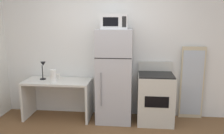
# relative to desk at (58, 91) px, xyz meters

# --- Properties ---
(wall_back_white) EXTENTS (5.00, 0.10, 2.60)m
(wall_back_white) POSITION_rel_desk_xyz_m (0.99, 0.36, 0.77)
(wall_back_white) COLOR white
(wall_back_white) RESTS_ON ground
(desk) EXTENTS (1.26, 0.58, 0.75)m
(desk) POSITION_rel_desk_xyz_m (0.00, 0.00, 0.00)
(desk) COLOR silver
(desk) RESTS_ON ground
(desk_lamp) EXTENTS (0.14, 0.12, 0.35)m
(desk_lamp) POSITION_rel_desk_xyz_m (-0.29, 0.03, 0.46)
(desk_lamp) COLOR black
(desk_lamp) RESTS_ON desk
(coffee_mug) EXTENTS (0.08, 0.08, 0.09)m
(coffee_mug) POSITION_rel_desk_xyz_m (-0.03, 0.12, 0.27)
(coffee_mug) COLOR white
(coffee_mug) RESTS_ON desk
(paper_towel_roll) EXTENTS (0.11, 0.11, 0.24)m
(paper_towel_roll) POSITION_rel_desk_xyz_m (-0.02, -0.16, 0.34)
(paper_towel_roll) COLOR white
(paper_towel_roll) RESTS_ON desk
(refrigerator) EXTENTS (0.65, 0.61, 1.72)m
(refrigerator) POSITION_rel_desk_xyz_m (1.09, 0.00, 0.33)
(refrigerator) COLOR #B7B7BC
(refrigerator) RESTS_ON ground
(microwave) EXTENTS (0.46, 0.35, 0.26)m
(microwave) POSITION_rel_desk_xyz_m (1.09, -0.02, 1.32)
(microwave) COLOR silver
(microwave) RESTS_ON refrigerator
(oven_range) EXTENTS (0.65, 0.61, 1.10)m
(oven_range) POSITION_rel_desk_xyz_m (1.86, -0.01, -0.06)
(oven_range) COLOR beige
(oven_range) RESTS_ON ground
(leaning_mirror) EXTENTS (0.44, 0.03, 1.40)m
(leaning_mirror) POSITION_rel_desk_xyz_m (2.56, 0.25, 0.17)
(leaning_mirror) COLOR #C6B793
(leaning_mirror) RESTS_ON ground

